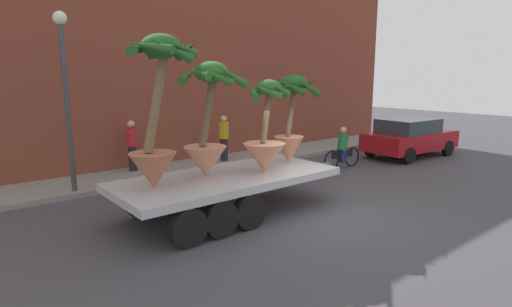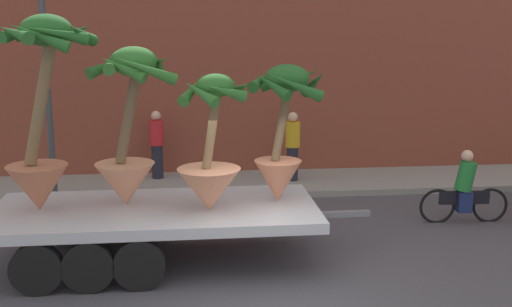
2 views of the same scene
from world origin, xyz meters
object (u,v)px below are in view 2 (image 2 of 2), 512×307
Objects in this scene: flatbed_trailer at (141,220)px; street_lamp at (45,59)px; potted_palm_rear at (129,135)px; pedestrian_near_gate at (157,143)px; pedestrian_far_left at (293,145)px; potted_palm_middle at (42,120)px; cyclist at (465,190)px; potted_palm_extra at (211,162)px; potted_palm_front at (282,133)px.

street_lamp is at bearing 119.87° from flatbed_trailer.
pedestrian_near_gate is at bearing 88.07° from potted_palm_rear.
pedestrian_far_left is at bearing 54.57° from flatbed_trailer.
pedestrian_near_gate is at bearing 73.91° from potted_palm_middle.
flatbed_trailer is 3.52× the size of cyclist.
potted_palm_extra is 0.47× the size of street_lamp.
street_lamp reaches higher than potted_palm_extra.
pedestrian_far_left is at bearing 44.07° from potted_palm_middle.
potted_palm_rear is 4.41m from street_lamp.
flatbed_trailer is 1.46m from potted_palm_rear.
flatbed_trailer is 3.79× the size of pedestrian_far_left.
potted_palm_front is 1.35m from potted_palm_extra.
street_lamp is (-4.68, 3.81, 1.04)m from potted_palm_front.
pedestrian_far_left is at bearing 52.14° from potted_palm_rear.
street_lamp reaches higher than potted_palm_rear.
potted_palm_middle is 1.74× the size of cyclist.
flatbed_trailer is at bearing -0.10° from potted_palm_middle.
pedestrian_far_left is at bearing -9.53° from pedestrian_near_gate.
street_lamp reaches higher than pedestrian_near_gate.
street_lamp reaches higher than potted_palm_middle.
pedestrian_far_left is (3.35, 4.70, 0.28)m from flatbed_trailer.
potted_palm_middle is at bearing -172.12° from potted_palm_rear.
potted_palm_middle is 3.94m from potted_palm_front.
pedestrian_far_left reaches higher than cyclist.
cyclist is at bearing -30.22° from pedestrian_near_gate.
potted_palm_extra is 5.63m from street_lamp.
cyclist is (7.90, 1.54, -1.83)m from potted_palm_middle.
street_lamp is (-2.09, 3.74, 1.03)m from potted_palm_rear.
street_lamp is at bearing 100.78° from potted_palm_middle.
potted_palm_middle is 1.41× the size of potted_palm_extra.
potted_palm_rear is 2.58m from potted_palm_front.
potted_palm_extra is (1.35, -0.47, -0.39)m from potted_palm_rear.
potted_palm_middle is 1.87× the size of pedestrian_far_left.
potted_palm_middle is 1.87× the size of pedestrian_near_gate.
street_lamp reaches higher than cyclist.
potted_palm_front is at bearing -1.53° from potted_palm_rear.
potted_palm_front reaches higher than flatbed_trailer.
street_lamp is at bearing 164.58° from cyclist.
pedestrian_near_gate is (0.17, 5.08, -1.16)m from potted_palm_rear.
flatbed_trailer is 6.58m from cyclist.
potted_palm_rear reaches higher than potted_palm_extra.
potted_palm_rear reaches higher than pedestrian_far_left.
potted_palm_extra reaches higher than pedestrian_far_left.
potted_palm_rear is 1.45× the size of cyclist.
potted_palm_rear reaches higher than potted_palm_front.
flatbed_trailer is 5.27m from pedestrian_near_gate.
potted_palm_extra is 5.63m from cyclist.
potted_palm_middle is 6.91m from pedestrian_far_left.
pedestrian_far_left is 0.35× the size of street_lamp.
pedestrian_near_gate is (0.01, 5.26, 0.28)m from flatbed_trailer.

